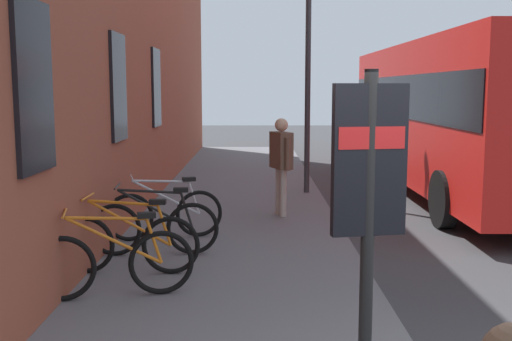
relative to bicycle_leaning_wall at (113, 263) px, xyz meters
name	(u,v)px	position (x,y,z in m)	size (l,w,h in m)	color
ground	(404,236)	(3.29, -3.97, -0.51)	(60.00, 60.00, 0.00)	#38383A
sidewalk_pavement	(239,208)	(5.29, -1.22, -0.45)	(24.00, 3.50, 0.12)	slate
bicycle_leaning_wall	(113,263)	(0.00, 0.00, 0.00)	(0.57, 1.74, 0.97)	black
bicycle_beside_lamp	(129,243)	(0.87, 0.01, 0.00)	(0.48, 1.77, 0.97)	black
bicycle_by_door	(154,227)	(1.72, -0.16, 0.00)	(0.48, 1.77, 0.97)	black
bicycle_nearest_sign	(165,213)	(2.63, -0.18, 0.00)	(0.62, 1.72, 0.97)	black
transit_info_sign	(369,181)	(-2.05, -2.36, 1.21)	(0.18, 0.56, 2.40)	black
city_bus	(454,109)	(7.23, -5.97, 1.41)	(10.50, 2.65, 3.35)	red
pedestrian_near_bus	(281,157)	(4.33, -2.00, 0.68)	(0.62, 0.42, 1.74)	#B2A599
street_lamp	(308,53)	(6.83, -2.67, 2.62)	(0.28, 0.28, 5.06)	#333338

